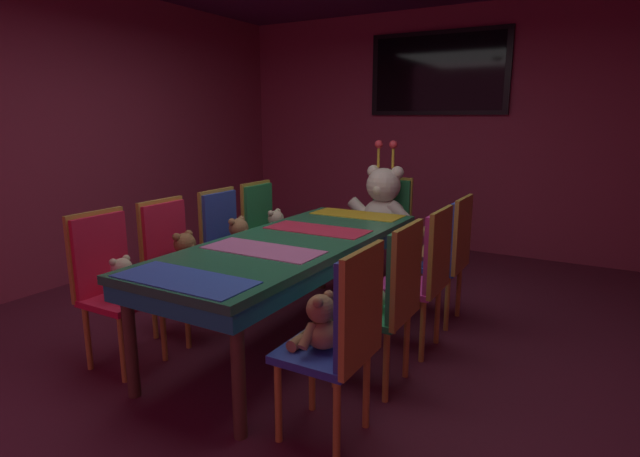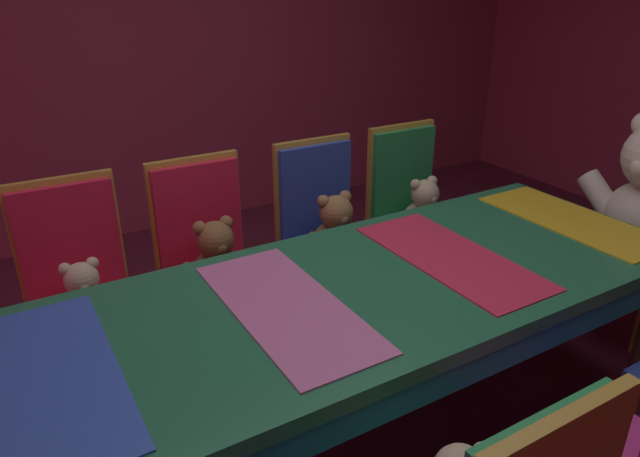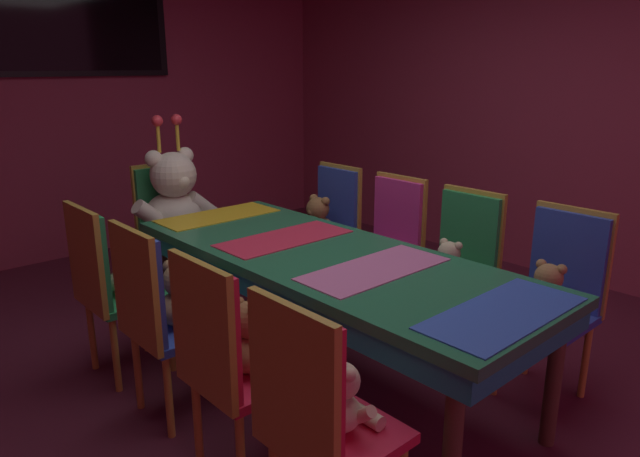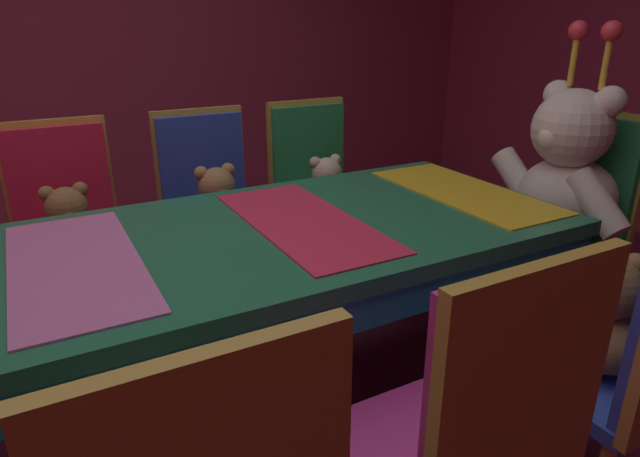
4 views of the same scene
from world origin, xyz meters
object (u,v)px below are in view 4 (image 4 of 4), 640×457
object	(u,v)px
banquet_table	(202,268)
teddy_right_3	(601,321)
teddy_left_3	(327,191)
chair_right_2	(483,428)
chair_left_2	(208,198)
chair_left_1	(67,218)
chair_left_3	(313,181)
throne_chair	(584,200)
teddy_left_1	(71,231)
king_teddy_bear	(563,173)
teddy_left_2	(219,207)

from	to	relation	value
banquet_table	teddy_right_3	size ratio (longest dim) A/B	6.86
banquet_table	teddy_right_3	bearing A→B (deg)	50.46
teddy_left_3	chair_right_2	xyz separation A→B (m)	(1.57, -0.53, 0.01)
banquet_table	chair_left_2	size ratio (longest dim) A/B	2.44
chair_left_1	chair_left_3	size ratio (longest dim) A/B	1.00
chair_left_2	throne_chair	xyz separation A→B (m)	(0.83, 1.46, 0.00)
teddy_left_3	banquet_table	bearing A→B (deg)	-49.53
teddy_left_1	teddy_right_3	world-z (taller)	teddy_right_3
throne_chair	king_teddy_bear	world-z (taller)	king_teddy_bear
teddy_left_2	banquet_table	bearing A→B (deg)	-22.16
banquet_table	chair_right_2	world-z (taller)	chair_right_2
chair_right_2	teddy_right_3	distance (m)	0.59
chair_left_3	teddy_left_3	world-z (taller)	chair_left_3
teddy_left_1	throne_chair	xyz separation A→B (m)	(0.70, 2.05, 0.00)
chair_left_1	teddy_left_1	xyz separation A→B (m)	(0.15, -0.00, -0.00)
chair_right_2	teddy_left_1	bearing A→B (deg)	21.19
teddy_left_2	teddy_right_3	xyz separation A→B (m)	(1.40, 0.58, 0.01)
teddy_left_3	throne_chair	distance (m)	1.16
banquet_table	teddy_left_1	size ratio (longest dim) A/B	7.24
chair_left_3	chair_right_2	xyz separation A→B (m)	(1.71, -0.53, 0.00)
chair_right_2	teddy_right_3	xyz separation A→B (m)	(-0.15, 0.57, 0.00)
chair_left_2	teddy_right_3	world-z (taller)	chair_left_2
teddy_left_1	teddy_right_3	distance (m)	1.83
teddy_left_1	chair_left_2	xyz separation A→B (m)	(-0.14, 0.59, 0.00)
chair_left_2	king_teddy_bear	world-z (taller)	king_teddy_bear
teddy_left_2	king_teddy_bear	distance (m)	1.47
chair_right_2	king_teddy_bear	xyz separation A→B (m)	(-0.86, 1.28, 0.15)
teddy_right_3	king_teddy_bear	world-z (taller)	king_teddy_bear
teddy_left_2	teddy_left_3	distance (m)	0.55
teddy_right_3	chair_left_2	bearing A→B (deg)	20.69
chair_left_3	chair_right_2	size ratio (longest dim) A/B	1.00
chair_left_1	king_teddy_bear	xyz separation A→B (m)	(0.84, 1.88, 0.15)
chair_left_1	teddy_left_3	world-z (taller)	chair_left_1
throne_chair	chair_left_2	bearing A→B (deg)	-29.67
chair_left_2	chair_right_2	size ratio (longest dim) A/B	1.00
teddy_left_1	chair_left_3	distance (m)	1.14
chair_left_3	throne_chair	xyz separation A→B (m)	(0.85, 0.92, 0.00)
teddy_left_3	chair_right_2	world-z (taller)	chair_right_2
throne_chair	teddy_left_3	bearing A→B (deg)	-37.54
chair_left_2	chair_left_1	bearing A→B (deg)	-90.72
banquet_table	teddy_left_3	distance (m)	1.09
chair_left_2	teddy_right_3	distance (m)	1.65
teddy_right_3	chair_right_2	bearing A→B (deg)	104.77
king_teddy_bear	teddy_left_1	bearing A→B (deg)	-20.28
chair_left_2	king_teddy_bear	bearing A→B (deg)	57.21
chair_left_2	chair_left_3	world-z (taller)	same
teddy_left_2	throne_chair	xyz separation A→B (m)	(0.69, 1.46, 0.00)
teddy_right_3	king_teddy_bear	size ratio (longest dim) A/B	0.39
banquet_table	chair_left_2	world-z (taller)	chair_left_2
teddy_left_3	teddy_right_3	size ratio (longest dim) A/B	0.88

